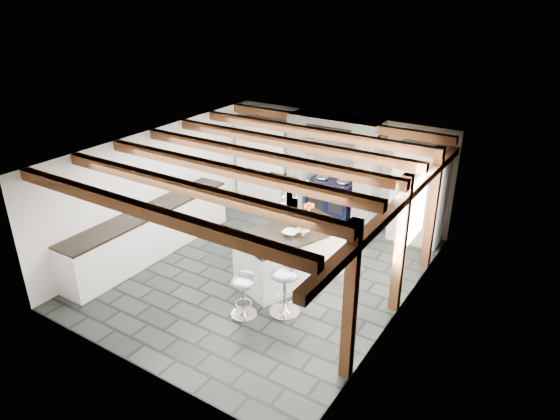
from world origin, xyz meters
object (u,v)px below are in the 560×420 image
Objects in this scene: range_cooker at (332,199)px; kitchen_island at (291,254)px; bar_stool_far at (243,289)px; bar_stool_near at (285,282)px.

kitchen_island is (0.54, -2.61, 0.02)m from range_cooker.
range_cooker is 0.47× the size of kitchen_island.
bar_stool_far is at bearing -82.99° from range_cooker.
bar_stool_far is (0.49, -3.94, 0.02)m from range_cooker.
kitchen_island is at bearing -78.20° from range_cooker.
bar_stool_far is at bearing -118.00° from bar_stool_near.
range_cooker is at bearing 122.71° from kitchen_island.
range_cooker is 1.29× the size of bar_stool_far.
bar_stool_near is at bearing -74.28° from range_cooker.
bar_stool_far is at bearing -71.63° from kitchen_island.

